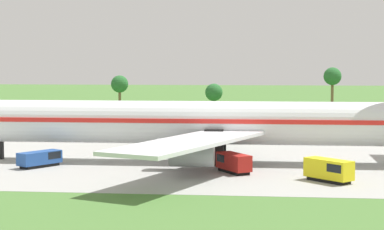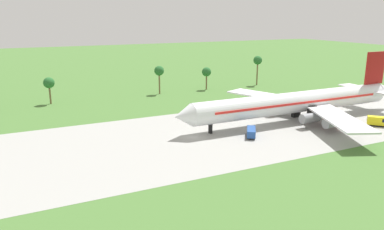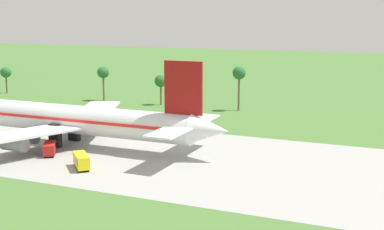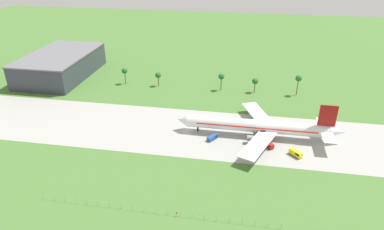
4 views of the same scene
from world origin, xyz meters
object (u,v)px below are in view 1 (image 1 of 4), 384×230
baggage_tug (41,158)px  catering_van (233,162)px  fuel_truck (330,170)px  jet_airliner (204,123)px

baggage_tug → catering_van: bearing=-4.7°
baggage_tug → catering_van: (24.40, -2.00, 0.16)m
fuel_truck → catering_van: fuel_truck is taller
baggage_tug → fuel_truck: size_ratio=1.07×
jet_airliner → fuel_truck: bearing=-42.1°
catering_van → baggage_tug: bearing=175.3°
fuel_truck → jet_airliner: bearing=137.9°
fuel_truck → catering_van: 12.27m
baggage_tug → catering_van: size_ratio=1.05×
jet_airliner → catering_van: size_ratio=13.35×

